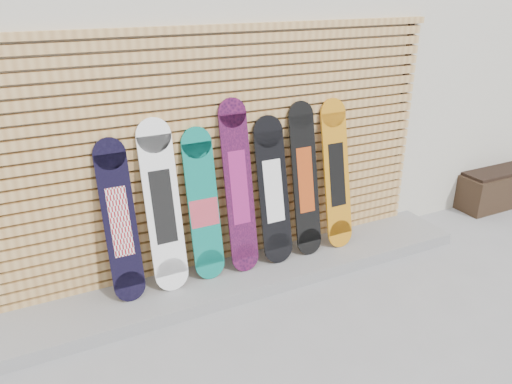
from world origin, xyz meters
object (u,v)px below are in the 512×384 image
snowboard_5 (305,180)px  snowboard_1 (163,207)px  planter_box (495,188)px  snowboard_2 (203,206)px  snowboard_4 (273,191)px  snowboard_6 (336,175)px  snowboard_0 (120,222)px  snowboard_3 (239,188)px

snowboard_5 → snowboard_1: bearing=179.9°
planter_box → snowboard_1: 4.31m
snowboard_2 → snowboard_4: (0.69, -0.02, 0.02)m
snowboard_4 → snowboard_2: bearing=178.8°
snowboard_5 → snowboard_2: bearing=179.3°
snowboard_6 → snowboard_4: bearing=179.8°
snowboard_4 → snowboard_0: bearing=179.8°
planter_box → snowboard_3: size_ratio=0.66×
snowboard_3 → snowboard_4: snowboard_3 is taller
snowboard_6 → snowboard_3: bearing=179.6°
snowboard_1 → snowboard_2: (0.36, 0.01, -0.07)m
snowboard_4 → snowboard_6: 0.71m
snowboard_1 → snowboard_6: 1.76m
snowboard_0 → snowboard_5: bearing=-0.1°
snowboard_6 → snowboard_2: bearing=179.3°
planter_box → snowboard_0: bearing=-179.3°
snowboard_3 → snowboard_2: bearing=178.2°
snowboard_0 → snowboard_3: snowboard_3 is taller
snowboard_2 → snowboard_3: (0.34, -0.01, 0.12)m
snowboard_5 → snowboard_6: bearing=-0.8°
snowboard_6 → snowboard_5: bearing=179.2°
snowboard_1 → snowboard_6: snowboard_1 is taller
snowboard_6 → snowboard_0: bearing=179.8°
snowboard_0 → snowboard_5: (1.77, -0.00, 0.06)m
snowboard_4 → snowboard_5: bearing=0.4°
snowboard_2 → snowboard_5: bearing=-0.7°
snowboard_1 → snowboard_3: size_ratio=0.94×
snowboard_6 → snowboard_1: bearing=179.8°
snowboard_2 → snowboard_6: bearing=-0.7°
snowboard_2 → snowboard_5: (1.04, -0.01, 0.07)m
planter_box → snowboard_4: size_ratio=0.75×
snowboard_6 → planter_box: bearing=1.5°
snowboard_1 → snowboard_2: bearing=1.6°
snowboard_3 → planter_box: bearing=0.9°
snowboard_0 → snowboard_1: snowboard_1 is taller
snowboard_1 → snowboard_4: bearing=-0.3°
planter_box → snowboard_5: snowboard_5 is taller
snowboard_0 → planter_box: bearing=0.7°
snowboard_0 → snowboard_4: size_ratio=0.99×
planter_box → snowboard_1: (-4.26, -0.06, 0.63)m
snowboard_3 → snowboard_4: size_ratio=1.14×
snowboard_4 → snowboard_5: 0.35m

